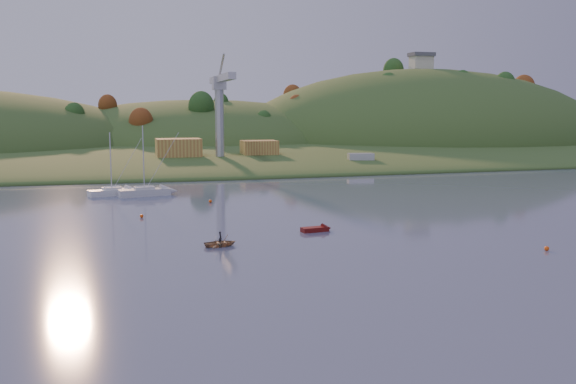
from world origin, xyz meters
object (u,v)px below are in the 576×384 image
object	(u,v)px
sailboat_near	(144,191)
sailboat_far	(112,191)
canoe	(220,243)
red_tender	(320,229)

from	to	relation	value
sailboat_near	sailboat_far	distance (m)	5.71
sailboat_near	canoe	world-z (taller)	sailboat_near
canoe	red_tender	xyz separation A→B (m)	(13.11, 5.34, -0.08)
sailboat_near	red_tender	size ratio (longest dim) A/B	2.96
sailboat_far	red_tender	size ratio (longest dim) A/B	2.68
red_tender	canoe	bearing A→B (deg)	-165.90
sailboat_far	canoe	size ratio (longest dim) A/B	3.10
canoe	red_tender	world-z (taller)	red_tender
sailboat_near	sailboat_far	xyz separation A→B (m)	(-5.35, 1.97, -0.06)
canoe	red_tender	distance (m)	14.16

